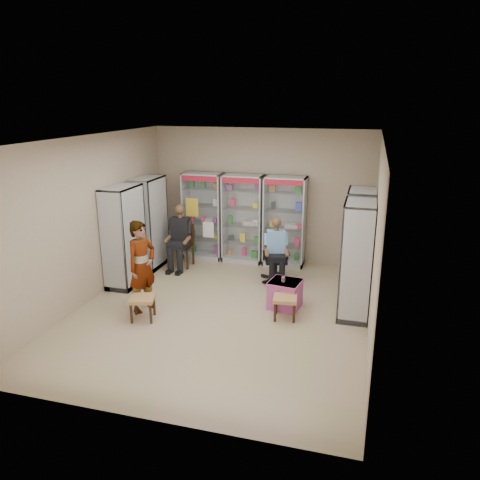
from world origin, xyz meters
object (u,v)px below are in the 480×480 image
(cabinet_back_mid, at_px, (243,219))
(cabinet_right_near, at_px, (356,260))
(cabinet_left_near, at_px, (124,237))
(cabinet_back_left, at_px, (204,216))
(cabinet_right_far, at_px, (358,242))
(seated_shopkeeper, at_px, (276,252))
(pink_trunk, at_px, (285,294))
(woven_stool_a, at_px, (285,307))
(cabinet_back_right, at_px, (285,222))
(woven_stool_b, at_px, (143,308))
(standing_man, at_px, (142,266))
(wooden_chair, at_px, (182,246))
(cabinet_left_far, at_px, (149,223))
(office_chair, at_px, (276,258))

(cabinet_back_mid, relative_size, cabinet_right_near, 1.00)
(cabinet_left_near, bearing_deg, cabinet_back_left, 155.39)
(cabinet_right_far, height_order, seated_shopkeeper, cabinet_right_far)
(cabinet_back_mid, relative_size, pink_trunk, 3.85)
(cabinet_left_near, distance_m, pink_trunk, 3.36)
(woven_stool_a, bearing_deg, cabinet_back_right, 100.92)
(cabinet_right_near, xyz_separation_m, cabinet_left_near, (-4.46, 0.20, 0.00))
(cabinet_back_mid, relative_size, woven_stool_b, 4.95)
(cabinet_back_mid, xyz_separation_m, standing_man, (-1.01, -3.00, -0.19))
(cabinet_right_far, xyz_separation_m, pink_trunk, (-1.19, -1.12, -0.75))
(woven_stool_b, bearing_deg, standing_man, 114.03)
(cabinet_right_near, height_order, wooden_chair, cabinet_right_near)
(cabinet_back_mid, bearing_deg, cabinet_back_left, 180.00)
(cabinet_left_far, distance_m, standing_man, 2.26)
(cabinet_back_left, relative_size, seated_shopkeeper, 1.58)
(cabinet_back_mid, bearing_deg, pink_trunk, -58.30)
(seated_shopkeeper, relative_size, pink_trunk, 2.43)
(cabinet_back_left, xyz_separation_m, pink_trunk, (2.34, -2.25, -0.75))
(cabinet_back_left, relative_size, office_chair, 2.01)
(cabinet_right_far, distance_m, cabinet_right_near, 1.10)
(cabinet_back_left, distance_m, cabinet_right_near, 4.18)
(cabinet_left_near, relative_size, standing_man, 1.23)
(cabinet_back_right, bearing_deg, cabinet_back_left, 180.00)
(cabinet_left_near, distance_m, seated_shopkeeper, 3.03)
(cabinet_back_left, relative_size, pink_trunk, 3.85)
(cabinet_left_near, xyz_separation_m, office_chair, (2.86, 1.00, -0.50))
(cabinet_left_far, distance_m, cabinet_left_near, 1.10)
(office_chair, height_order, pink_trunk, office_chair)
(cabinet_right_near, distance_m, wooden_chair, 4.10)
(cabinet_right_far, bearing_deg, office_chair, 86.43)
(cabinet_back_mid, height_order, wooden_chair, cabinet_back_mid)
(cabinet_left_near, bearing_deg, seated_shopkeeper, 108.41)
(cabinet_back_left, bearing_deg, cabinet_right_far, -17.75)
(cabinet_left_far, distance_m, pink_trunk, 3.60)
(cabinet_back_left, height_order, woven_stool_b, cabinet_back_left)
(cabinet_left_far, distance_m, office_chair, 2.90)
(seated_shopkeeper, bearing_deg, cabinet_left_far, 160.11)
(pink_trunk, distance_m, standing_man, 2.58)
(cabinet_back_mid, relative_size, cabinet_left_far, 1.00)
(cabinet_back_right, relative_size, standing_man, 1.23)
(seated_shopkeeper, distance_m, woven_stool_b, 2.96)
(pink_trunk, bearing_deg, cabinet_left_far, 158.04)
(cabinet_back_mid, height_order, woven_stool_a, cabinet_back_mid)
(woven_stool_a, bearing_deg, cabinet_back_left, 132.02)
(cabinet_right_far, distance_m, woven_stool_a, 2.07)
(cabinet_left_near, bearing_deg, cabinet_right_far, 101.41)
(cabinet_right_near, xyz_separation_m, seated_shopkeeper, (-1.60, 1.15, -0.37))
(cabinet_right_near, bearing_deg, office_chair, 53.21)
(cabinet_right_near, relative_size, woven_stool_b, 4.95)
(wooden_chair, relative_size, woven_stool_b, 2.32)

